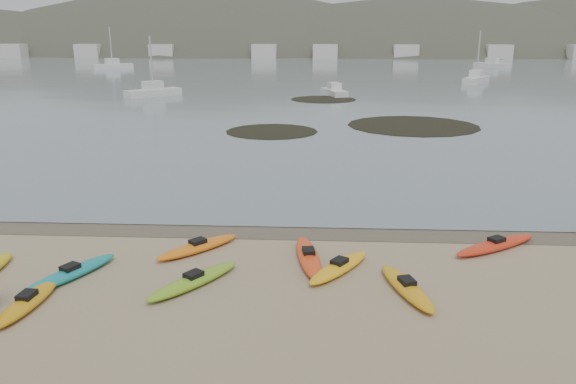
{
  "coord_description": "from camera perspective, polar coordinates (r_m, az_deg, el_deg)",
  "views": [
    {
      "loc": [
        1.16,
        -21.25,
        7.61
      ],
      "look_at": [
        0.0,
        0.0,
        1.5
      ],
      "focal_mm": 35.0,
      "sensor_mm": 36.0,
      "label": 1
    }
  ],
  "objects": [
    {
      "name": "kelp_mats",
      "position": [
        51.38,
        6.95,
        7.41
      ],
      "size": [
        20.57,
        29.12,
        0.04
      ],
      "color": "black",
      "rests_on": "water"
    },
    {
      "name": "kayaks",
      "position": [
        18.69,
        -1.87,
        -7.44
      ],
      "size": [
        22.75,
        9.3,
        0.34
      ],
      "color": "gold",
      "rests_on": "ground"
    },
    {
      "name": "water",
      "position": [
        321.34,
        3.01,
        14.64
      ],
      "size": [
        1200.0,
        1200.0,
        0.0
      ],
      "primitive_type": "plane",
      "color": "slate",
      "rests_on": "ground"
    },
    {
      "name": "moored_boats",
      "position": [
        100.47,
        2.07,
        11.96
      ],
      "size": [
        88.73,
        66.56,
        1.16
      ],
      "color": "silver",
      "rests_on": "ground"
    },
    {
      "name": "ground",
      "position": [
        22.6,
        0.0,
        -3.66
      ],
      "size": [
        600.0,
        600.0,
        0.0
      ],
      "primitive_type": "plane",
      "color": "tan",
      "rests_on": "ground"
    },
    {
      "name": "far_hills",
      "position": [
        219.85,
        13.3,
        9.45
      ],
      "size": [
        550.0,
        135.0,
        80.0
      ],
      "color": "#384235",
      "rests_on": "ground"
    },
    {
      "name": "wet_sand",
      "position": [
        22.32,
        -0.04,
        -3.91
      ],
      "size": [
        60.0,
        60.0,
        0.0
      ],
      "primitive_type": "plane",
      "color": "brown",
      "rests_on": "ground"
    },
    {
      "name": "far_town",
      "position": [
        166.42,
        4.93,
        14.02
      ],
      "size": [
        199.0,
        5.0,
        4.0
      ],
      "color": "beige",
      "rests_on": "ground"
    }
  ]
}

